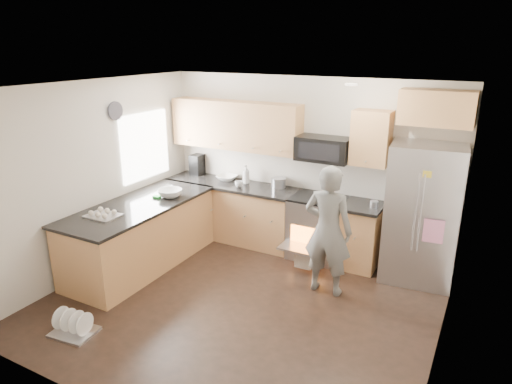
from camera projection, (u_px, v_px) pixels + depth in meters
The scene contains 8 objects.
ground at pixel (239, 304), 5.59m from camera, with size 4.50×4.50×0.00m, color black.
room_shell at pixel (236, 172), 5.10m from camera, with size 4.54×4.04×2.62m.
back_cabinet_run at pixel (263, 185), 7.02m from camera, with size 4.45×0.64×2.50m.
peninsula at pixel (141, 235), 6.44m from camera, with size 0.96×2.36×1.03m.
stove_range at pixel (318, 214), 6.64m from camera, with size 0.76×0.97×1.79m.
refrigerator at pixel (422, 214), 5.93m from camera, with size 0.97×0.79×1.85m.
person at pixel (328, 231), 5.63m from camera, with size 0.61×0.40×1.67m, color slate.
dish_rack at pixel (74, 327), 5.00m from camera, with size 0.50×0.42×0.28m.
Camera 1 is at (2.49, -4.21, 3.05)m, focal length 32.00 mm.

